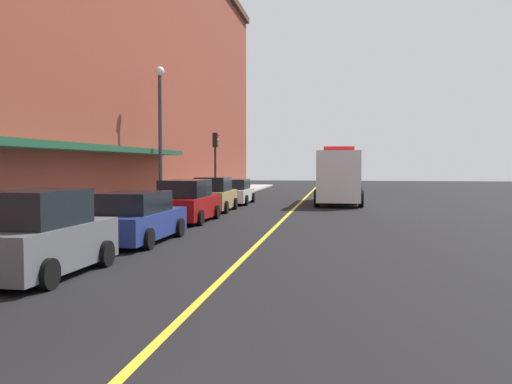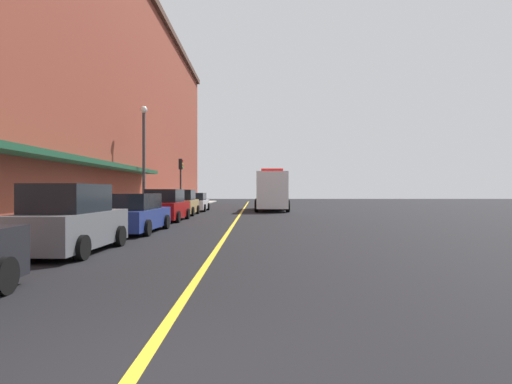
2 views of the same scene
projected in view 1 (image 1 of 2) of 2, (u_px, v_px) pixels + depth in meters
ground_plane at (290, 213)px, 28.92m from camera, size 112.00×112.00×0.00m
sidewalk_left at (172, 210)px, 29.82m from camera, size 2.40×70.00×0.15m
lane_center_stripe at (290, 213)px, 28.92m from camera, size 0.16×70.00×0.01m
brick_building_left at (56, 39)px, 29.24m from camera, size 10.43×64.00×17.84m
parked_car_1 at (41, 237)px, 12.55m from camera, size 2.09×4.23×1.93m
parked_car_2 at (137, 218)px, 18.00m from camera, size 2.11×4.88×1.62m
parked_car_3 at (187, 202)px, 24.36m from camera, size 2.19×4.63×1.82m
parked_car_4 at (214, 195)px, 29.79m from camera, size 1.97×4.19×1.80m
parked_car_5 at (235, 192)px, 35.29m from camera, size 2.10×4.59×1.55m
box_truck at (340, 177)px, 35.60m from camera, size 2.92×8.61×3.49m
parking_meter_0 at (81, 211)px, 17.38m from camera, size 0.14×0.18×1.33m
parking_meter_1 at (177, 193)px, 27.59m from camera, size 0.14×0.18×1.33m
parking_meter_2 at (90, 209)px, 18.04m from camera, size 0.14×0.18×1.33m
street_lamp_left at (160, 124)px, 26.90m from camera, size 0.44×0.44×6.94m
traffic_light_near at (215, 153)px, 35.85m from camera, size 0.38×0.36×4.30m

